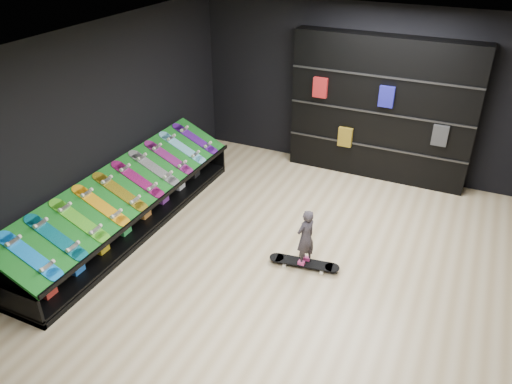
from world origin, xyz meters
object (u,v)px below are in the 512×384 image
at_px(back_shelving, 381,110).
at_px(child, 305,247).
at_px(floor_skateboard, 304,265).
at_px(display_rack, 130,212).

distance_m(back_shelving, child, 3.30).
height_order(back_shelving, floor_skateboard, back_shelving).
relative_size(display_rack, child, 9.06).
height_order(display_rack, floor_skateboard, display_rack).
bearing_deg(back_shelving, display_rack, -132.13).
xyz_separation_m(display_rack, back_shelving, (3.00, 3.32, 1.02)).
distance_m(floor_skateboard, child, 0.30).
bearing_deg(floor_skateboard, back_shelving, 78.11).
bearing_deg(display_rack, floor_skateboard, 3.37).
bearing_deg(floor_skateboard, display_rack, 175.20).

